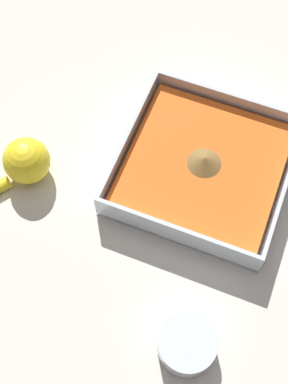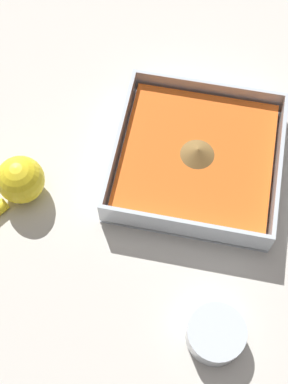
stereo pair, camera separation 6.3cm
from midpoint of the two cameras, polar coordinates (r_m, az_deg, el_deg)
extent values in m
plane|color=beige|center=(0.83, 5.43, 0.10)|extent=(4.00, 4.00, 0.00)
cube|color=silver|center=(0.85, 3.41, 2.88)|extent=(0.25, 0.25, 0.01)
cube|color=silver|center=(0.89, 4.85, 10.52)|extent=(0.25, 0.01, 0.05)
cube|color=silver|center=(0.77, 1.97, -4.02)|extent=(0.25, 0.01, 0.05)
cube|color=silver|center=(0.83, 11.95, 2.29)|extent=(0.01, 0.24, 0.05)
cube|color=silver|center=(0.84, -4.87, 5.20)|extent=(0.01, 0.24, 0.05)
cube|color=orange|center=(0.83, 3.47, 3.43)|extent=(0.23, 0.23, 0.02)
cone|color=brown|center=(0.81, 3.55, 4.15)|extent=(0.05, 0.05, 0.02)
cylinder|color=silver|center=(0.74, 5.14, -15.10)|extent=(0.08, 0.08, 0.04)
cylinder|color=brown|center=(0.74, 5.11, -15.17)|extent=(0.07, 0.07, 0.02)
sphere|color=yellow|center=(0.82, -15.19, 1.10)|extent=(0.07, 0.07, 0.07)
camera|label=1|loc=(0.03, 87.71, 4.60)|focal=50.00mm
camera|label=2|loc=(0.03, -92.29, -4.60)|focal=50.00mm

